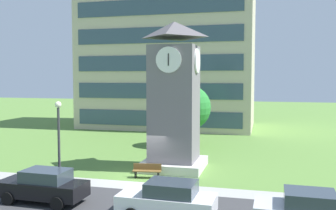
# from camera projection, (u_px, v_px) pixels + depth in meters

# --- Properties ---
(ground_plane) EXTENTS (160.00, 160.00, 0.00)m
(ground_plane) POSITION_uv_depth(u_px,v_px,m) (143.00, 177.00, 23.92)
(ground_plane) COLOR #567F38
(kerb_strip) EXTENTS (120.00, 1.60, 0.01)m
(kerb_strip) POSITION_uv_depth(u_px,v_px,m) (132.00, 185.00, 21.99)
(kerb_strip) COLOR #9E9E99
(kerb_strip) RESTS_ON ground
(office_building) EXTENTS (21.36, 11.96, 19.20)m
(office_building) POSITION_uv_depth(u_px,v_px,m) (169.00, 52.00, 48.59)
(office_building) COLOR beige
(office_building) RESTS_ON ground
(clock_tower) EXTENTS (4.14, 4.14, 10.14)m
(clock_tower) POSITION_uv_depth(u_px,v_px,m) (174.00, 104.00, 25.81)
(clock_tower) COLOR slate
(clock_tower) RESTS_ON ground
(park_bench) EXTENTS (1.85, 0.75, 0.88)m
(park_bench) POSITION_uv_depth(u_px,v_px,m) (147.00, 171.00, 23.66)
(park_bench) COLOR brown
(park_bench) RESTS_ON ground
(street_lamp) EXTENTS (0.36, 0.36, 5.01)m
(street_lamp) POSITION_uv_depth(u_px,v_px,m) (59.00, 134.00, 20.92)
(street_lamp) COLOR #333338
(street_lamp) RESTS_ON ground
(tree_by_building) EXTENTS (4.05, 4.05, 5.64)m
(tree_by_building) POSITION_uv_depth(u_px,v_px,m) (189.00, 108.00, 34.17)
(tree_by_building) COLOR #513823
(tree_by_building) RESTS_ON ground
(parked_car_black) EXTENTS (4.54, 2.02, 1.69)m
(parked_car_black) POSITION_uv_depth(u_px,v_px,m) (43.00, 186.00, 18.97)
(parked_car_black) COLOR black
(parked_car_black) RESTS_ON ground
(parked_car_white) EXTENTS (4.41, 2.14, 1.69)m
(parked_car_white) POSITION_uv_depth(u_px,v_px,m) (168.00, 199.00, 16.82)
(parked_car_white) COLOR silver
(parked_car_white) RESTS_ON ground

